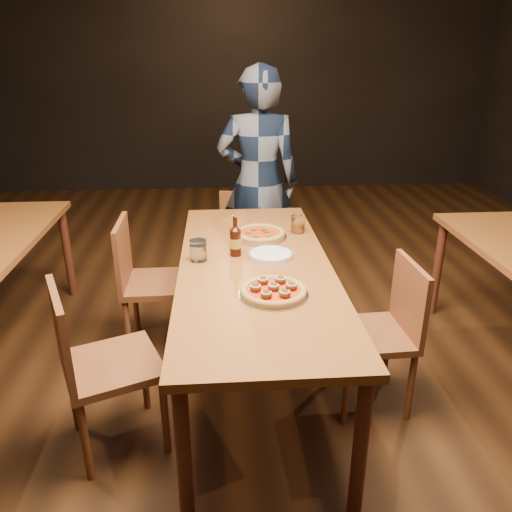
{
  "coord_description": "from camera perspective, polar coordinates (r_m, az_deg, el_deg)",
  "views": [
    {
      "loc": [
        -0.17,
        -2.41,
        1.8
      ],
      "look_at": [
        0.0,
        -0.05,
        0.82
      ],
      "focal_mm": 35.0,
      "sensor_mm": 36.0,
      "label": 1
    }
  ],
  "objects": [
    {
      "name": "room_shell",
      "position": [
        2.42,
        -0.1,
        23.84
      ],
      "size": [
        9.0,
        9.0,
        9.0
      ],
      "color": "black",
      "rests_on": "ground"
    },
    {
      "name": "chair_main_sw",
      "position": [
        3.2,
        -11.21,
        -2.96
      ],
      "size": [
        0.42,
        0.42,
        0.89
      ],
      "primitive_type": null,
      "rotation": [
        0.0,
        0.0,
        1.59
      ],
      "color": "brown",
      "rests_on": "ground"
    },
    {
      "name": "chair_main_nw",
      "position": [
        2.46,
        -16.11,
        -11.72
      ],
      "size": [
        0.55,
        0.55,
        0.9
      ],
      "primitive_type": null,
      "rotation": [
        0.0,
        0.0,
        1.97
      ],
      "color": "brown",
      "rests_on": "ground"
    },
    {
      "name": "chair_main_e",
      "position": [
        2.71,
        13.04,
        -8.61
      ],
      "size": [
        0.42,
        0.42,
        0.85
      ],
      "primitive_type": null,
      "rotation": [
        0.0,
        0.0,
        -1.52
      ],
      "color": "brown",
      "rests_on": "ground"
    },
    {
      "name": "beer_bottle",
      "position": [
        2.73,
        -2.37,
        1.64
      ],
      "size": [
        0.06,
        0.06,
        0.22
      ],
      "rotation": [
        0.0,
        0.0,
        -0.03
      ],
      "color": "black",
      "rests_on": "table_main"
    },
    {
      "name": "ground",
      "position": [
        3.01,
        -0.07,
        -14.2
      ],
      "size": [
        9.0,
        9.0,
        0.0
      ],
      "primitive_type": "plane",
      "color": "black"
    },
    {
      "name": "table_main",
      "position": [
        2.66,
        -0.08,
        -2.41
      ],
      "size": [
        0.8,
        2.0,
        0.75
      ],
      "color": "brown",
      "rests_on": "ground"
    },
    {
      "name": "plate_stack",
      "position": [
        2.73,
        1.68,
        0.14
      ],
      "size": [
        0.25,
        0.25,
        0.02
      ],
      "primitive_type": "cylinder",
      "color": "white",
      "rests_on": "table_main"
    },
    {
      "name": "pizza_margherita",
      "position": [
        3.02,
        0.48,
        2.54
      ],
      "size": [
        0.32,
        0.32,
        0.04
      ],
      "rotation": [
        0.0,
        0.0,
        0.09
      ],
      "color": "#B7B7BF",
      "rests_on": "table_main"
    },
    {
      "name": "pizza_meatball",
      "position": [
        2.31,
        2.02,
        -3.98
      ],
      "size": [
        0.33,
        0.33,
        0.06
      ],
      "rotation": [
        0.0,
        0.0,
        -0.24
      ],
      "color": "#B7B7BF",
      "rests_on": "table_main"
    },
    {
      "name": "diner",
      "position": [
        3.84,
        0.25,
        8.33
      ],
      "size": [
        0.65,
        0.46,
        1.72
      ],
      "primitive_type": "imported",
      "rotation": [
        0.0,
        0.0,
        3.07
      ],
      "color": "black",
      "rests_on": "ground"
    },
    {
      "name": "water_glass",
      "position": [
        2.69,
        -6.61,
        0.65
      ],
      "size": [
        0.09,
        0.09,
        0.11
      ],
      "primitive_type": "cylinder",
      "color": "white",
      "rests_on": "table_main"
    },
    {
      "name": "amber_glass",
      "position": [
        3.1,
        4.81,
        3.68
      ],
      "size": [
        0.09,
        0.09,
        0.11
      ],
      "primitive_type": "cylinder",
      "color": "#AE5713",
      "rests_on": "table_main"
    },
    {
      "name": "chair_end",
      "position": [
        3.82,
        -1.79,
        1.19
      ],
      "size": [
        0.46,
        0.46,
        0.82
      ],
      "primitive_type": null,
      "rotation": [
        0.0,
        0.0,
        -0.22
      ],
      "color": "brown",
      "rests_on": "ground"
    }
  ]
}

